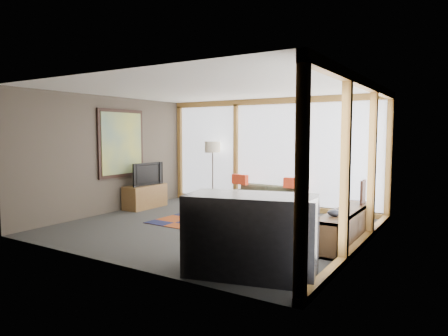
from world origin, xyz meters
The scene contains 17 objects.
ground centered at (0.00, 0.00, 0.00)m, with size 5.50×5.50×0.00m, color #2C2C29.
room_envelope centered at (0.49, 0.56, 1.54)m, with size 5.52×5.02×2.62m.
rug centered at (0.04, 0.39, 0.01)m, with size 2.77×1.78×0.01m, color maroon.
sofa centered at (0.14, 1.95, 0.29)m, with size 1.97×0.77×0.58m, color #3C3E2C.
pillow_left centered at (-0.51, 1.93, 0.69)m, with size 0.42×0.13×0.23m, color red.
pillow_right centered at (0.79, 1.99, 0.69)m, with size 0.41×0.12×0.22m, color red.
floor_lamp centered at (-1.43, 2.15, 0.79)m, with size 0.40×0.40×1.57m, color #302016, non-canonical shape.
coffee_table centered at (0.54, 0.07, 0.20)m, with size 1.20×0.60×0.40m, color #301E11, non-canonical shape.
book_stack centered at (0.18, 0.02, 0.45)m, with size 0.22×0.27×0.09m, color brown.
vase centered at (0.65, 0.04, 0.50)m, with size 0.23×0.23×0.20m, color #EEE3CC.
bookshelf centered at (2.43, 0.26, 0.27)m, with size 0.39×2.14×0.53m, color #301E11, non-canonical shape.
bowl_a centered at (2.40, -0.32, 0.59)m, with size 0.20×0.20×0.10m, color black.
bowl_b centered at (2.40, 0.02, 0.57)m, with size 0.14×0.14×0.07m, color black.
shelf_picture centered at (2.52, 0.97, 0.75)m, with size 0.04×0.32×0.42m, color black.
tv_console centered at (-2.47, 0.79, 0.27)m, with size 0.46×1.09×0.55m, color brown.
television centered at (-2.46, 0.80, 0.82)m, with size 0.94×0.12×0.54m, color black.
bar_counter centered at (1.82, -1.88, 0.51)m, with size 1.61×0.75×1.02m, color black.
Camera 1 is at (4.13, -6.21, 1.78)m, focal length 32.00 mm.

